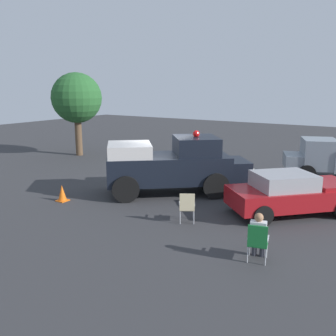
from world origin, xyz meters
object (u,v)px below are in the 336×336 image
Objects in this scene: vintage_fire_truck at (174,165)px; oak_tree_left at (77,98)px; lawn_chair_near_truck at (258,240)px; spectator_seated at (258,234)px; classic_hot_rod at (292,193)px; lawn_chair_spare at (207,161)px; traffic_cone at (62,193)px; lawn_chair_by_car at (187,206)px.

oak_tree_left is (9.57, -4.05, 2.38)m from vintage_fire_truck.
spectator_seated is (0.03, -0.13, 0.11)m from lawn_chair_near_truck.
lawn_chair_near_truck is 0.79× the size of spectator_seated.
vintage_fire_truck reaches higher than classic_hot_rod.
vintage_fire_truck is at bearing 96.71° from lawn_chair_spare.
vintage_fire_truck reaches higher than traffic_cone.
spectator_seated reaches higher than lawn_chair_by_car.
lawn_chair_by_car is at bearing 46.43° from classic_hot_rod.
classic_hot_rod is at bearing -86.64° from lawn_chair_near_truck.
lawn_chair_by_car is at bearing 128.68° from vintage_fire_truck.
traffic_cone is (-6.53, 7.30, -3.26)m from oak_tree_left.
lawn_chair_by_car is at bearing 150.04° from oak_tree_left.
lawn_chair_by_car is at bearing -174.20° from traffic_cone.
classic_hot_rod reaches higher than lawn_chair_spare.
classic_hot_rod is 6.62m from lawn_chair_spare.
spectator_seated is 0.25× the size of oak_tree_left.
lawn_chair_by_car is 7.26m from lawn_chair_spare.
lawn_chair_near_truck is 1.00× the size of lawn_chair_spare.
spectator_seated reaches higher than traffic_cone.
traffic_cone is (3.04, 3.25, -0.89)m from vintage_fire_truck.
spectator_seated is 2.03× the size of traffic_cone.
classic_hot_rod is (-4.77, -0.01, -0.45)m from vintage_fire_truck.
spectator_seated is at bearing 141.00° from vintage_fire_truck.
lawn_chair_near_truck is 0.20× the size of oak_tree_left.
vintage_fire_truck reaches higher than spectator_seated.
oak_tree_left is at bearing -22.95° from vintage_fire_truck.
oak_tree_left is 8.12× the size of traffic_cone.
traffic_cone is at bearing -6.49° from lawn_chair_near_truck.
classic_hot_rod is 6.92× the size of traffic_cone.
oak_tree_left is at bearing -15.73° from classic_hot_rod.
lawn_chair_by_car is at bearing 111.42° from lawn_chair_spare.
oak_tree_left reaches higher than classic_hot_rod.
lawn_chair_near_truck is 9.88m from lawn_chair_spare.
classic_hot_rod is 15.16m from oak_tree_left.
spectator_seated is at bearing 154.85° from lawn_chair_by_car.
traffic_cone is at bearing 46.91° from vintage_fire_truck.
lawn_chair_spare is at bearing -68.58° from lawn_chair_by_car.
spectator_seated is at bearing 174.39° from traffic_cone.
spectator_seated is (-4.99, 4.04, -0.50)m from vintage_fire_truck.
oak_tree_left reaches higher than lawn_chair_near_truck.
lawn_chair_near_truck and lawn_chair_spare have the same top height.
vintage_fire_truck is 6.55m from lawn_chair_near_truck.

